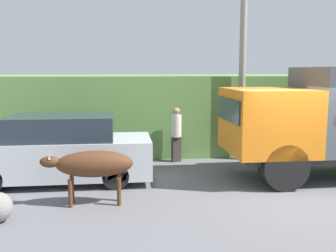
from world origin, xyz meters
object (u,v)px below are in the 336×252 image
object	(u,v)px
parked_suv	(59,150)
utility_pole	(242,65)
pedestrian_on_hill	(176,132)
brown_cow	(93,165)

from	to	relation	value
parked_suv	utility_pole	distance (m)	6.28
utility_pole	parked_suv	bearing A→B (deg)	-159.30
parked_suv	pedestrian_on_hill	distance (m)	3.89
brown_cow	parked_suv	bearing A→B (deg)	121.80
brown_cow	pedestrian_on_hill	xyz separation A→B (m)	(2.36, 3.81, 0.08)
pedestrian_on_hill	utility_pole	bearing A→B (deg)	167.71
pedestrian_on_hill	utility_pole	xyz separation A→B (m)	(2.14, 0.10, 2.12)
pedestrian_on_hill	utility_pole	world-z (taller)	utility_pole
parked_suv	pedestrian_on_hill	size ratio (longest dim) A/B	2.75
parked_suv	utility_pole	world-z (taller)	utility_pole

